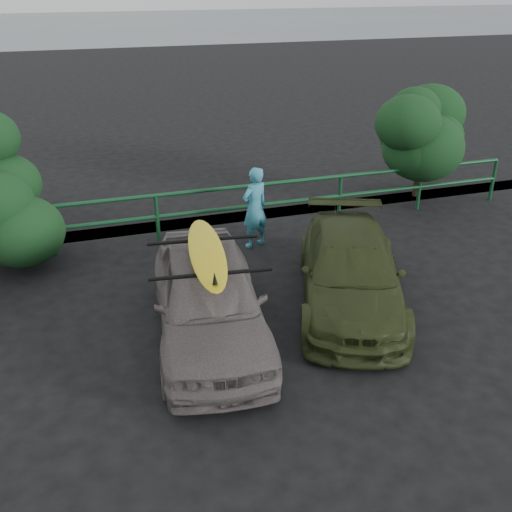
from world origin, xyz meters
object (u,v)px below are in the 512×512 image
at_px(guardrail, 206,213).
at_px(man, 255,208).
at_px(surfboard, 207,252).
at_px(sedan, 209,298).
at_px(olive_vehicle, 350,272).

bearing_deg(guardrail, man, -42.47).
distance_m(man, surfboard, 3.34).
relative_size(sedan, olive_vehicle, 0.98).
height_order(guardrail, man, man).
distance_m(guardrail, man, 1.14).
distance_m(guardrail, surfboard, 3.80).
distance_m(guardrail, sedan, 3.70).
height_order(olive_vehicle, man, man).
bearing_deg(olive_vehicle, surfboard, -151.64).
distance_m(olive_vehicle, surfboard, 2.58).
distance_m(olive_vehicle, man, 2.72).
bearing_deg(man, guardrail, -65.30).
relative_size(sedan, man, 2.39).
relative_size(olive_vehicle, surfboard, 1.66).
xyz_separation_m(man, surfboard, (-1.60, -2.87, 0.60)).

